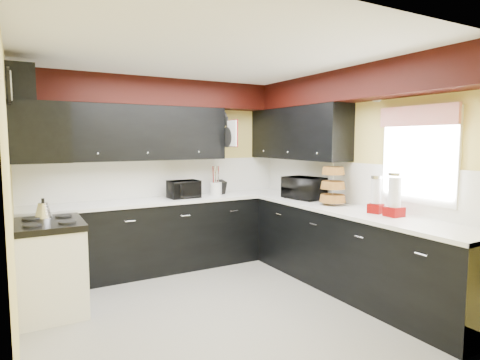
# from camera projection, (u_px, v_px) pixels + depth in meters

# --- Properties ---
(ground) EXTENTS (3.60, 3.60, 0.00)m
(ground) POSITION_uv_depth(u_px,v_px,m) (221.00, 308.00, 4.09)
(ground) COLOR gray
(ground) RESTS_ON ground
(wall_back) EXTENTS (3.60, 0.06, 2.50)m
(wall_back) POSITION_uv_depth(u_px,v_px,m) (162.00, 174.00, 5.53)
(wall_back) COLOR #E0C666
(wall_back) RESTS_ON ground
(wall_right) EXTENTS (0.06, 3.60, 2.50)m
(wall_right) POSITION_uv_depth(u_px,v_px,m) (353.00, 178.00, 4.84)
(wall_right) COLOR #E0C666
(wall_right) RESTS_ON ground
(wall_left) EXTENTS (0.06, 3.60, 2.50)m
(wall_left) POSITION_uv_depth(u_px,v_px,m) (11.00, 200.00, 3.09)
(wall_left) COLOR #E0C666
(wall_left) RESTS_ON ground
(ceiling) EXTENTS (3.60, 3.60, 0.06)m
(ceiling) POSITION_uv_depth(u_px,v_px,m) (219.00, 57.00, 3.84)
(ceiling) COLOR white
(ceiling) RESTS_ON wall_back
(cab_back) EXTENTS (3.60, 0.60, 0.90)m
(cab_back) POSITION_uv_depth(u_px,v_px,m) (170.00, 235.00, 5.34)
(cab_back) COLOR black
(cab_back) RESTS_ON ground
(cab_right) EXTENTS (0.60, 3.00, 0.90)m
(cab_right) POSITION_uv_depth(u_px,v_px,m) (351.00, 252.00, 4.51)
(cab_right) COLOR black
(cab_right) RESTS_ON ground
(counter_back) EXTENTS (3.62, 0.64, 0.04)m
(counter_back) POSITION_uv_depth(u_px,v_px,m) (170.00, 200.00, 5.30)
(counter_back) COLOR white
(counter_back) RESTS_ON cab_back
(counter_right) EXTENTS (0.64, 3.02, 0.04)m
(counter_right) POSITION_uv_depth(u_px,v_px,m) (353.00, 211.00, 4.47)
(counter_right) COLOR white
(counter_right) RESTS_ON cab_right
(splash_back) EXTENTS (3.60, 0.02, 0.50)m
(splash_back) POSITION_uv_depth(u_px,v_px,m) (162.00, 178.00, 5.52)
(splash_back) COLOR white
(splash_back) RESTS_ON counter_back
(splash_right) EXTENTS (0.02, 3.60, 0.50)m
(splash_right) POSITION_uv_depth(u_px,v_px,m) (353.00, 183.00, 4.84)
(splash_right) COLOR white
(splash_right) RESTS_ON counter_right
(upper_back) EXTENTS (2.60, 0.35, 0.70)m
(upper_back) POSITION_uv_depth(u_px,v_px,m) (127.00, 133.00, 5.07)
(upper_back) COLOR black
(upper_back) RESTS_ON wall_back
(upper_right) EXTENTS (0.35, 1.80, 0.70)m
(upper_right) POSITION_uv_depth(u_px,v_px,m) (297.00, 133.00, 5.48)
(upper_right) COLOR black
(upper_right) RESTS_ON wall_right
(soffit_back) EXTENTS (3.60, 0.36, 0.35)m
(soffit_back) POSITION_uv_depth(u_px,v_px,m) (165.00, 93.00, 5.26)
(soffit_back) COLOR black
(soffit_back) RESTS_ON wall_back
(soffit_right) EXTENTS (0.36, 3.24, 0.35)m
(soffit_right) POSITION_uv_depth(u_px,v_px,m) (356.00, 85.00, 4.49)
(soffit_right) COLOR black
(soffit_right) RESTS_ON wall_right
(stove) EXTENTS (0.60, 0.75, 0.86)m
(stove) POSITION_uv_depth(u_px,v_px,m) (51.00, 270.00, 3.97)
(stove) COLOR white
(stove) RESTS_ON ground
(cooktop) EXTENTS (0.62, 0.77, 0.06)m
(cooktop) POSITION_uv_depth(u_px,v_px,m) (49.00, 224.00, 3.92)
(cooktop) COLOR black
(cooktop) RESTS_ON stove
(hood) EXTENTS (0.50, 0.78, 0.55)m
(hood) POSITION_uv_depth(u_px,v_px,m) (39.00, 133.00, 3.81)
(hood) COLOR black
(hood) RESTS_ON wall_left
(hood_duct) EXTENTS (0.24, 0.40, 0.40)m
(hood_duct) POSITION_uv_depth(u_px,v_px,m) (21.00, 87.00, 3.70)
(hood_duct) COLOR black
(hood_duct) RESTS_ON wall_left
(window) EXTENTS (0.03, 0.86, 0.96)m
(window) POSITION_uv_depth(u_px,v_px,m) (419.00, 156.00, 4.02)
(window) COLOR white
(window) RESTS_ON wall_right
(valance) EXTENTS (0.04, 0.88, 0.20)m
(valance) POSITION_uv_depth(u_px,v_px,m) (417.00, 116.00, 3.95)
(valance) COLOR red
(valance) RESTS_ON wall_right
(pan_top) EXTENTS (0.03, 0.22, 0.40)m
(pan_top) POSITION_uv_depth(u_px,v_px,m) (223.00, 119.00, 5.63)
(pan_top) COLOR black
(pan_top) RESTS_ON upper_back
(pan_mid) EXTENTS (0.03, 0.28, 0.46)m
(pan_mid) POSITION_uv_depth(u_px,v_px,m) (227.00, 137.00, 5.54)
(pan_mid) COLOR black
(pan_mid) RESTS_ON upper_back
(pan_low) EXTENTS (0.03, 0.24, 0.42)m
(pan_low) POSITION_uv_depth(u_px,v_px,m) (219.00, 139.00, 5.77)
(pan_low) COLOR black
(pan_low) RESTS_ON upper_back
(cut_board) EXTENTS (0.03, 0.26, 0.35)m
(cut_board) POSITION_uv_depth(u_px,v_px,m) (232.00, 133.00, 5.44)
(cut_board) COLOR white
(cut_board) RESTS_ON upper_back
(baskets) EXTENTS (0.27, 0.27, 0.50)m
(baskets) POSITION_uv_depth(u_px,v_px,m) (333.00, 185.00, 4.75)
(baskets) COLOR brown
(baskets) RESTS_ON upper_right
(clock) EXTENTS (0.03, 0.30, 0.30)m
(clock) POSITION_uv_depth(u_px,v_px,m) (9.00, 85.00, 3.23)
(clock) COLOR black
(clock) RESTS_ON wall_left
(deco_plate) EXTENTS (0.03, 0.24, 0.24)m
(deco_plate) POSITION_uv_depth(u_px,v_px,m) (377.00, 91.00, 4.42)
(deco_plate) COLOR white
(deco_plate) RESTS_ON wall_right
(toaster_oven) EXTENTS (0.41, 0.34, 0.23)m
(toaster_oven) POSITION_uv_depth(u_px,v_px,m) (184.00, 189.00, 5.35)
(toaster_oven) COLOR black
(toaster_oven) RESTS_ON counter_back
(microwave) EXTENTS (0.43, 0.57, 0.29)m
(microwave) POSITION_uv_depth(u_px,v_px,m) (304.00, 188.00, 5.26)
(microwave) COLOR black
(microwave) RESTS_ON counter_right
(utensil_crock) EXTENTS (0.19, 0.19, 0.18)m
(utensil_crock) POSITION_uv_depth(u_px,v_px,m) (216.00, 189.00, 5.61)
(utensil_crock) COLOR silver
(utensil_crock) RESTS_ON counter_back
(knife_block) EXTENTS (0.11, 0.14, 0.19)m
(knife_block) POSITION_uv_depth(u_px,v_px,m) (221.00, 187.00, 5.72)
(knife_block) COLOR black
(knife_block) RESTS_ON counter_back
(kettle) EXTENTS (0.17, 0.17, 0.15)m
(kettle) POSITION_uv_depth(u_px,v_px,m) (43.00, 210.00, 4.09)
(kettle) COLOR silver
(kettle) RESTS_ON cooktop
(dispenser_a) EXTENTS (0.17, 0.17, 0.36)m
(dispenser_a) POSITION_uv_depth(u_px,v_px,m) (376.00, 196.00, 4.22)
(dispenser_a) COLOR #670808
(dispenser_a) RESTS_ON counter_right
(dispenser_b) EXTENTS (0.16, 0.16, 0.43)m
(dispenser_b) POSITION_uv_depth(u_px,v_px,m) (395.00, 195.00, 4.03)
(dispenser_b) COLOR #6D060A
(dispenser_b) RESTS_ON counter_right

